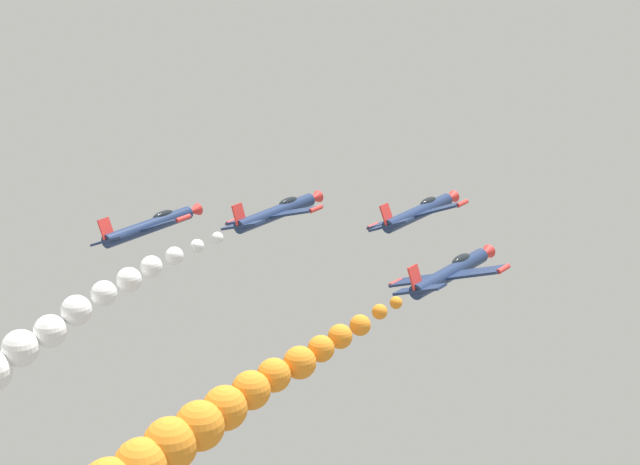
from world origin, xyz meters
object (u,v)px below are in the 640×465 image
airplane_left_outer (150,226)px  airplane_right_inner (451,272)px  airplane_left_inner (277,212)px  airplane_lead (419,212)px

airplane_left_outer → airplane_right_inner: bearing=13.7°
airplane_left_inner → airplane_left_outer: bearing=-134.0°
airplane_left_outer → airplane_lead: bearing=43.8°
airplane_left_inner → airplane_right_inner: airplane_left_inner is taller
airplane_left_inner → airplane_left_outer: size_ratio=1.00×
airplane_lead → airplane_left_outer: size_ratio=1.00×
airplane_left_outer → airplane_left_inner: bearing=46.0°
airplane_left_inner → airplane_lead: bearing=41.8°
airplane_right_inner → airplane_left_outer: size_ratio=1.00×
airplane_lead → airplane_left_inner: size_ratio=1.00×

